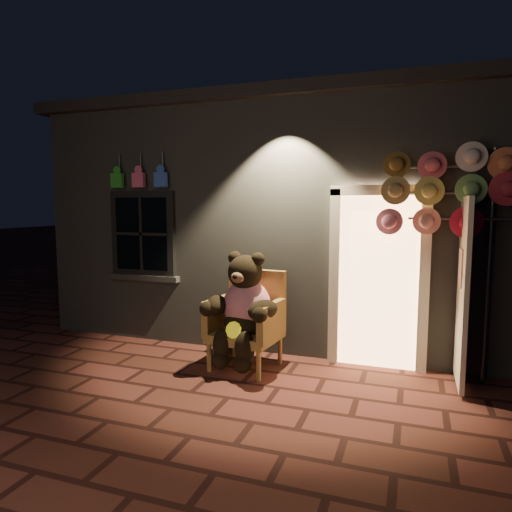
% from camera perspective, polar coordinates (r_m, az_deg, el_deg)
% --- Properties ---
extents(ground, '(60.00, 60.00, 0.00)m').
position_cam_1_polar(ground, '(4.89, -3.57, -17.25)').
color(ground, brown).
rests_on(ground, ground).
extents(shop_building, '(7.30, 5.95, 3.51)m').
position_cam_1_polar(shop_building, '(8.30, 7.13, 4.84)').
color(shop_building, slate).
rests_on(shop_building, ground).
extents(wicker_armchair, '(0.87, 0.81, 1.16)m').
position_cam_1_polar(wicker_armchair, '(5.59, -0.91, -7.89)').
color(wicker_armchair, '#B48B45').
rests_on(wicker_armchair, ground).
extents(teddy_bear, '(0.96, 0.79, 1.33)m').
position_cam_1_polar(teddy_bear, '(5.42, -1.57, -6.59)').
color(teddy_bear, red).
rests_on(teddy_bear, ground).
extents(hat_rack, '(1.47, 0.22, 2.59)m').
position_cam_1_polar(hat_rack, '(5.41, 22.57, 7.35)').
color(hat_rack, '#59595E').
rests_on(hat_rack, ground).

